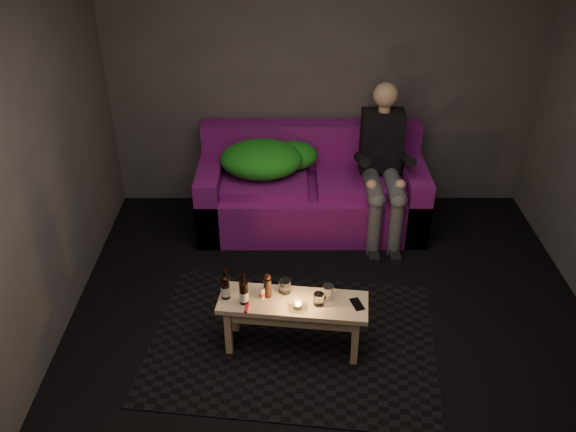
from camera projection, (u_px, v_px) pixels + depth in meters
name	position (u px, v px, depth m)	size (l,w,h in m)	color
floor	(333.00, 354.00, 4.36)	(4.50, 4.50, 0.00)	black
room	(339.00, 114.00, 3.90)	(4.50, 4.50, 4.50)	silver
rug	(293.00, 341.00, 4.47)	(2.07, 1.51, 0.01)	black
sofa	(311.00, 191.00, 5.74)	(2.06, 0.93, 0.89)	#670D57
green_blanket	(267.00, 158.00, 5.55)	(0.91, 0.62, 0.31)	#167815
person	(383.00, 162.00, 5.39)	(0.37, 0.86, 1.38)	black
coffee_table	(293.00, 309.00, 4.25)	(1.07, 0.45, 0.42)	#D5B27D
beer_bottle_a	(225.00, 287.00, 4.19)	(0.06, 0.06, 0.25)	black
beer_bottle_b	(244.00, 292.00, 4.14)	(0.06, 0.06, 0.25)	black
salt_shaker	(262.00, 293.00, 4.22)	(0.04, 0.04, 0.08)	silver
pepper_mill	(267.00, 288.00, 4.21)	(0.05, 0.05, 0.15)	black
tumbler_back	(285.00, 286.00, 4.26)	(0.08, 0.08, 0.10)	white
tealight	(298.00, 305.00, 4.13)	(0.06, 0.06, 0.05)	white
tumbler_front	(319.00, 299.00, 4.15)	(0.07, 0.07, 0.09)	white
steel_cup	(328.00, 292.00, 4.20)	(0.08, 0.08, 0.11)	silver
smartphone	(357.00, 304.00, 4.17)	(0.06, 0.13, 0.01)	black
red_lighter	(247.00, 308.00, 4.13)	(0.02, 0.08, 0.01)	red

